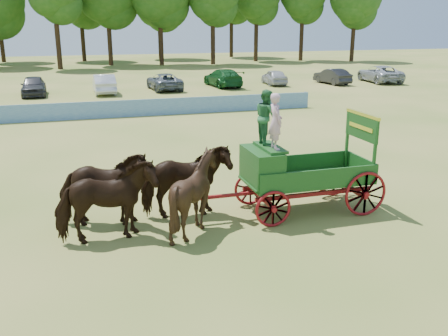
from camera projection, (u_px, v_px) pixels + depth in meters
ground at (208, 224)px, 14.57m from camera, size 160.00×160.00×0.00m
horse_lead_left at (106, 202)px, 13.16m from camera, size 2.72×1.40×2.23m
horse_lead_right at (103, 189)px, 14.17m from camera, size 2.83×1.74×2.23m
horse_wheel_left at (195, 193)px, 13.83m from camera, size 2.22×2.03×2.23m
horse_wheel_right at (186, 182)px, 14.84m from camera, size 2.67×1.26×2.23m
farm_dray at (285, 160)px, 15.03m from camera, size 6.00×2.00×3.78m
sponsor_banner at (116, 109)px, 30.66m from camera, size 26.00×0.08×1.05m
parked_cars at (104, 83)px, 41.67m from camera, size 54.18×7.25×1.64m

